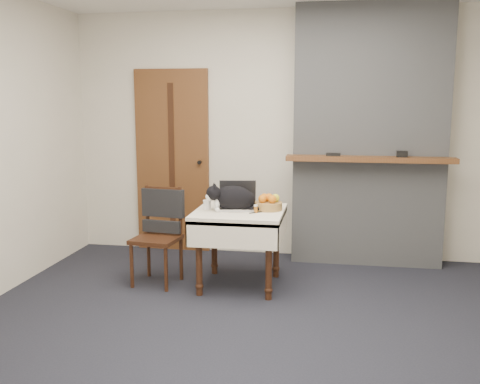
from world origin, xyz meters
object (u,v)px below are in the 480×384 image
object	(u,v)px
fruit_basket	(268,204)
door	(173,161)
cat	(234,198)
chair	(160,222)
pill_bottle	(256,209)
laptop	(238,202)
side_table	(240,222)
cream_jar	(207,205)

from	to	relation	value
fruit_basket	door	bearing A→B (deg)	139.27
cat	chair	xyz separation A→B (m)	(-0.70, 0.04, -0.25)
fruit_basket	pill_bottle	bearing A→B (deg)	-122.31
door	laptop	size ratio (longest dim) A/B	5.38
side_table	chair	world-z (taller)	chair
side_table	cat	size ratio (longest dim) A/B	1.45
laptop	cat	distance (m)	0.12
door	laptop	xyz separation A→B (m)	(0.91, -1.01, -0.24)
side_table	pill_bottle	distance (m)	0.24
laptop	fruit_basket	bearing A→B (deg)	-13.65
laptop	cat	world-z (taller)	cat
laptop	chair	xyz separation A→B (m)	(-0.71, -0.06, -0.20)
door	pill_bottle	distance (m)	1.63
cat	pill_bottle	distance (m)	0.22
cream_jar	laptop	bearing A→B (deg)	17.64
door	side_table	world-z (taller)	door
laptop	fruit_basket	xyz separation A→B (m)	(0.28, -0.02, -0.00)
door	fruit_basket	size ratio (longest dim) A/B	8.08
side_table	fruit_basket	bearing A→B (deg)	12.85
fruit_basket	chair	size ratio (longest dim) A/B	0.28
chair	laptop	bearing A→B (deg)	12.36
chair	door	bearing A→B (deg)	107.74
side_table	fruit_basket	size ratio (longest dim) A/B	3.15
pill_bottle	fruit_basket	xyz separation A→B (m)	(0.09, 0.15, 0.02)
chair	pill_bottle	bearing A→B (deg)	0.62
side_table	fruit_basket	xyz separation A→B (m)	(0.25, 0.06, 0.17)
cream_jar	pill_bottle	distance (m)	0.46
cat	chair	bearing A→B (deg)	155.56
cream_jar	fruit_basket	xyz separation A→B (m)	(0.55, 0.06, 0.02)
pill_bottle	door	bearing A→B (deg)	133.16
cat	cream_jar	size ratio (longest dim) A/B	6.63
pill_bottle	side_table	bearing A→B (deg)	150.53
cat	door	bearing A→B (deg)	107.90
laptop	pill_bottle	world-z (taller)	laptop
pill_bottle	fruit_basket	size ratio (longest dim) A/B	0.29
laptop	pill_bottle	xyz separation A→B (m)	(0.19, -0.17, -0.02)
side_table	chair	xyz separation A→B (m)	(-0.74, 0.01, -0.02)
cat	pill_bottle	xyz separation A→B (m)	(0.20, -0.06, -0.07)
cat	cream_jar	distance (m)	0.26
side_table	pill_bottle	size ratio (longest dim) A/B	10.95
chair	side_table	bearing A→B (deg)	6.07
side_table	chair	size ratio (longest dim) A/B	0.88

